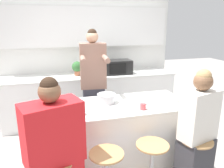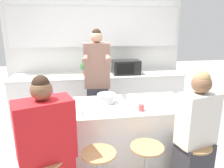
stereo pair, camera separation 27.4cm
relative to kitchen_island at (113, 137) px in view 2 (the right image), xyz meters
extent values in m
plane|color=gray|center=(0.00, 0.00, -0.46)|extent=(16.00, 16.00, 0.00)
cube|color=silver|center=(0.00, 2.03, 0.89)|extent=(3.58, 0.06, 2.70)
cube|color=white|center=(0.00, 1.92, 1.37)|extent=(3.29, 0.16, 0.75)
cube|color=white|center=(0.00, 1.65, -0.01)|extent=(3.29, 0.67, 0.89)
cube|color=silver|center=(0.00, 1.65, 0.45)|extent=(3.32, 0.70, 0.03)
cube|color=black|center=(0.00, 0.00, -0.43)|extent=(1.79, 0.67, 0.06)
cube|color=white|center=(0.00, 0.00, 0.01)|extent=(1.87, 0.75, 0.81)
cube|color=silver|center=(0.00, 0.00, 0.43)|extent=(1.91, 0.79, 0.03)
cylinder|color=tan|center=(-0.76, -0.66, 0.19)|extent=(0.35, 0.35, 0.02)
cylinder|color=tan|center=(-0.25, -0.63, 0.19)|extent=(0.35, 0.35, 0.02)
cylinder|color=tan|center=(0.25, -0.61, 0.19)|extent=(0.35, 0.35, 0.02)
cylinder|color=tan|center=(0.76, -0.65, 0.19)|extent=(0.35, 0.35, 0.02)
cube|color=#383842|center=(-0.12, 0.70, 0.01)|extent=(0.34, 0.25, 0.94)
cube|color=#896656|center=(-0.12, 0.70, 0.82)|extent=(0.40, 0.26, 0.67)
cylinder|color=#896656|center=(-0.31, 0.42, 0.97)|extent=(0.11, 0.37, 0.07)
cylinder|color=#896656|center=(0.00, 0.39, 0.97)|extent=(0.11, 0.37, 0.07)
sphere|color=tan|center=(-0.12, 0.70, 1.25)|extent=(0.19, 0.19, 0.17)
sphere|color=black|center=(-0.12, 0.70, 1.29)|extent=(0.15, 0.15, 0.14)
cube|color=red|center=(-0.75, -0.63, 0.49)|extent=(0.58, 0.44, 0.58)
sphere|color=brown|center=(-0.75, -0.63, 0.87)|extent=(0.25, 0.25, 0.19)
sphere|color=black|center=(-0.75, -0.63, 0.93)|extent=(0.20, 0.20, 0.15)
cube|color=silver|center=(0.78, -0.63, 0.48)|extent=(0.45, 0.32, 0.56)
sphere|color=brown|center=(0.78, -0.63, 0.86)|extent=(0.24, 0.24, 0.19)
sphere|color=#A37F51|center=(0.78, -0.63, 0.91)|extent=(0.19, 0.19, 0.16)
cylinder|color=#B7BABC|center=(-0.07, 0.09, 0.50)|extent=(0.22, 0.22, 0.11)
cylinder|color=#B7BABC|center=(-0.07, 0.09, 0.56)|extent=(0.24, 0.24, 0.01)
cylinder|color=#B7BABC|center=(-0.21, 0.09, 0.54)|extent=(0.05, 0.01, 0.01)
cylinder|color=#B7BABC|center=(0.07, 0.09, 0.54)|extent=(0.05, 0.01, 0.01)
cylinder|color=silver|center=(0.80, -0.07, 0.48)|extent=(0.23, 0.23, 0.06)
cylinder|color=#DB4C51|center=(0.29, -0.24, 0.49)|extent=(0.07, 0.07, 0.08)
torus|color=#DB4C51|center=(0.34, -0.24, 0.49)|extent=(0.04, 0.01, 0.04)
cylinder|color=white|center=(-0.43, -0.20, 0.49)|extent=(0.08, 0.08, 0.08)
torus|color=white|center=(-0.38, -0.20, 0.49)|extent=(0.04, 0.01, 0.04)
cube|color=#7A428E|center=(-0.77, 0.07, 0.55)|extent=(0.08, 0.08, 0.20)
cylinder|color=white|center=(-0.77, 0.07, 0.66)|extent=(0.04, 0.04, 0.02)
cube|color=black|center=(0.54, 1.60, 0.60)|extent=(0.53, 0.34, 0.27)
cube|color=black|center=(0.49, 1.43, 0.60)|extent=(0.33, 0.01, 0.21)
cube|color=black|center=(0.73, 1.43, 0.60)|extent=(0.10, 0.01, 0.22)
cylinder|color=#A86042|center=(-0.25, 1.65, 0.51)|extent=(0.11, 0.11, 0.09)
sphere|color=#336633|center=(-0.25, 1.65, 0.64)|extent=(0.20, 0.20, 0.20)
camera|label=1|loc=(-0.71, -2.47, 1.43)|focal=35.00mm
camera|label=2|loc=(-0.44, -2.53, 1.43)|focal=35.00mm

